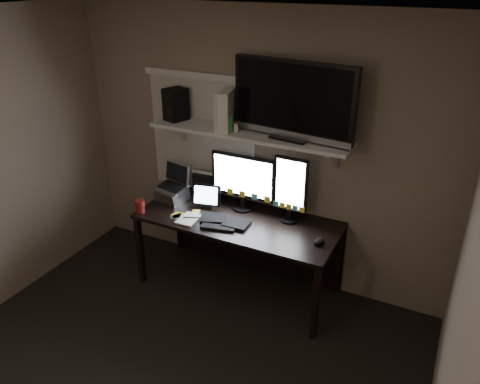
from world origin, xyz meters
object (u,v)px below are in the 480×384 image
Objects in this scene: monitor_landscape at (243,182)px; tv at (293,101)px; desk at (244,230)px; laptop at (171,184)px; monitor_portrait at (290,189)px; mouse at (319,241)px; speaker at (176,104)px; tablet at (207,196)px; keyboard at (225,221)px; cup at (140,206)px; game_console at (227,110)px.

monitor_landscape is 0.91m from tv.
desk is 0.81m from laptop.
monitor_portrait reaches higher than desk.
tv is (0.39, 0.08, 1.24)m from desk.
speaker is (-1.51, 0.30, 0.87)m from mouse.
tablet is (-0.77, -0.11, -0.19)m from monitor_portrait.
keyboard is (-0.03, -0.31, -0.26)m from monitor_landscape.
tablet is at bearing 14.64° from laptop.
speaker is (-0.70, 0.02, 0.62)m from monitor_landscape.
monitor_landscape is at bearing 9.84° from tablet.
desk is at bearing -170.18° from monitor_portrait.
monitor_landscape is 5.17× the size of cup.
mouse is at bearing 6.69° from laptop.
laptop is (-1.15, -0.13, -0.13)m from monitor_portrait.
monitor_landscape is 0.94m from speaker.
monitor_portrait is at bearing 158.72° from mouse.
game_console reaches higher than speaker.
monitor_portrait reaches higher than mouse.
desk is at bearing -179.75° from mouse.
keyboard reaches higher than desk.
laptop is at bearing -172.09° from monitor_portrait.
desk is 0.31m from keyboard.
monitor_portrait is 5.04× the size of cup.
tv reaches higher than speaker.
monitor_landscape reaches higher than keyboard.
keyboard is 1.57× the size of speaker.
monitor_portrait is at bearing -2.51° from monitor_landscape.
cup is 0.35× the size of game_console.
desk is 15.06× the size of cup.
tv is 0.60m from game_console.
cup is (-0.85, -0.40, 0.24)m from desk.
laptop reaches higher than mouse.
mouse is 1.77m from speaker.
speaker reaches higher than laptop.
game_console is (-0.15, -0.01, 0.65)m from monitor_landscape.
keyboard is at bearing -107.31° from desk.
desk is at bearing 60.39° from keyboard.
monitor_portrait is 1.16m from laptop.
laptop reaches higher than tablet.
monitor_portrait reaches higher than monitor_landscape.
monitor_portrait is at bearing -4.32° from tablet.
monitor_landscape is 0.96m from cup.
tablet is 0.61m from cup.
monitor_portrait reaches higher than cup.
desk is 1.31m from speaker.
tablet is 0.25× the size of tv.
speaker is (-0.01, 0.17, 0.73)m from laptop.
keyboard is 3.82× the size of cup.
tablet is 2.21× the size of cup.
monitor_portrait is 1.32× the size of keyboard.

